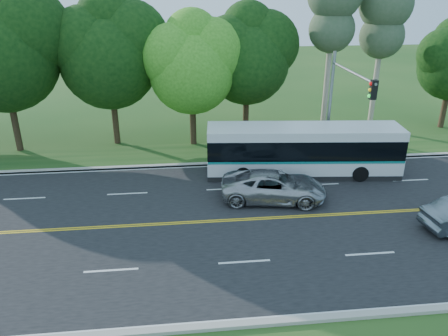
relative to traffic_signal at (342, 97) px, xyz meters
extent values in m
plane|color=#1E4A18|center=(-6.49, -5.40, -4.67)|extent=(120.00, 120.00, 0.00)
cube|color=black|center=(-6.49, -5.40, -4.66)|extent=(60.00, 14.00, 0.02)
cube|color=#ACA89C|center=(-6.49, 1.75, -4.60)|extent=(60.00, 0.30, 0.15)
cube|color=#ACA89C|center=(-6.49, -12.55, -4.60)|extent=(60.00, 0.30, 0.15)
cube|color=#1E4A18|center=(-6.49, 3.60, -4.62)|extent=(60.00, 4.00, 0.10)
cube|color=gold|center=(-6.49, -5.48, -4.65)|extent=(57.00, 0.10, 0.00)
cube|color=gold|center=(-6.49, -5.32, -4.65)|extent=(57.00, 0.10, 0.00)
cube|color=silver|center=(-12.49, -8.90, -4.65)|extent=(2.20, 0.12, 0.00)
cube|color=silver|center=(-6.99, -8.90, -4.65)|extent=(2.20, 0.12, 0.00)
cube|color=silver|center=(-1.49, -8.90, -4.65)|extent=(2.20, 0.12, 0.00)
cube|color=silver|center=(-17.99, -1.90, -4.65)|extent=(2.20, 0.12, 0.00)
cube|color=silver|center=(-12.49, -1.90, -4.65)|extent=(2.20, 0.12, 0.00)
cube|color=silver|center=(-6.99, -1.90, -4.65)|extent=(2.20, 0.12, 0.00)
cube|color=silver|center=(-1.49, -1.90, -4.65)|extent=(2.20, 0.12, 0.00)
cube|color=silver|center=(4.01, -1.90, -4.65)|extent=(2.20, 0.12, 0.00)
cube|color=silver|center=(-6.49, 1.45, -4.65)|extent=(57.00, 0.12, 0.00)
cube|color=silver|center=(-6.49, -12.25, -4.65)|extent=(57.00, 0.12, 0.00)
cylinder|color=black|center=(-20.49, 5.60, -2.69)|extent=(0.44, 0.44, 3.96)
sphere|color=black|center=(-20.49, 5.60, 1.81)|extent=(7.20, 7.20, 7.20)
sphere|color=black|center=(-18.87, 5.90, 3.25)|extent=(5.76, 5.76, 5.76)
cylinder|color=black|center=(-13.99, 6.60, -2.87)|extent=(0.44, 0.44, 3.60)
sphere|color=black|center=(-13.99, 6.60, 1.24)|extent=(6.60, 6.60, 6.60)
sphere|color=black|center=(-12.51, 6.90, 2.56)|extent=(5.28, 5.28, 5.28)
sphere|color=black|center=(-15.31, 6.40, 2.39)|extent=(4.95, 4.95, 4.95)
sphere|color=black|center=(-13.89, 7.00, 3.71)|extent=(4.29, 4.29, 4.29)
cylinder|color=black|center=(-8.49, 5.60, -3.05)|extent=(0.44, 0.44, 3.24)
sphere|color=#37821B|center=(-8.49, 5.60, 0.60)|extent=(5.80, 5.80, 5.80)
sphere|color=#37821B|center=(-7.19, 5.90, 1.76)|extent=(4.64, 4.64, 4.64)
sphere|color=#37821B|center=(-9.65, 5.40, 1.61)|extent=(4.35, 4.35, 4.35)
sphere|color=#37821B|center=(-8.39, 6.00, 2.77)|extent=(3.77, 3.77, 3.77)
cylinder|color=black|center=(-4.49, 7.10, -2.96)|extent=(0.44, 0.44, 3.42)
sphere|color=black|center=(-4.49, 7.10, 0.85)|extent=(6.00, 6.00, 6.00)
sphere|color=black|center=(-3.14, 7.40, 2.05)|extent=(4.80, 4.80, 4.80)
sphere|color=black|center=(-5.69, 6.90, 1.90)|extent=(4.50, 4.50, 4.50)
sphere|color=black|center=(-4.39, 7.50, 3.10)|extent=(3.90, 3.90, 3.90)
cylinder|color=#A9A188|center=(1.51, 7.10, 0.23)|extent=(0.40, 0.40, 9.80)
sphere|color=#3A5535|center=(1.51, 7.10, 3.03)|extent=(3.23, 3.23, 3.23)
cylinder|color=#A9A188|center=(5.51, 7.60, -0.12)|extent=(0.40, 0.40, 9.10)
sphere|color=#3A5535|center=(5.51, 7.60, 2.48)|extent=(3.23, 3.23, 3.23)
sphere|color=#3A5535|center=(5.51, 7.60, 4.69)|extent=(3.80, 3.80, 3.80)
cylinder|color=black|center=(11.51, 7.60, -3.14)|extent=(0.44, 0.44, 3.06)
sphere|color=black|center=(10.47, 7.40, 1.12)|extent=(3.90, 3.90, 3.90)
sphere|color=maroon|center=(-3.49, 2.80, -3.92)|extent=(1.50, 1.50, 1.50)
sphere|color=maroon|center=(-2.49, 2.80, -3.92)|extent=(1.50, 1.50, 1.50)
sphere|color=maroon|center=(-1.49, 2.80, -3.92)|extent=(1.50, 1.50, 1.50)
sphere|color=maroon|center=(-0.49, 2.80, -3.92)|extent=(1.50, 1.50, 1.50)
sphere|color=maroon|center=(0.51, 2.80, -3.92)|extent=(1.50, 1.50, 1.50)
sphere|color=maroon|center=(1.51, 2.80, -3.92)|extent=(1.50, 1.50, 1.50)
sphere|color=maroon|center=(2.51, 2.80, -3.92)|extent=(1.50, 1.50, 1.50)
sphere|color=maroon|center=(3.51, 2.80, -3.92)|extent=(1.50, 1.50, 1.50)
sphere|color=maroon|center=(4.51, 2.80, -3.92)|extent=(1.50, 1.50, 1.50)
cube|color=olive|center=(3.51, 2.00, -4.47)|extent=(3.50, 1.40, 0.40)
cylinder|color=gray|center=(0.01, 1.90, -1.17)|extent=(0.20, 0.20, 7.00)
cylinder|color=gray|center=(0.01, -1.10, 1.63)|extent=(0.14, 6.00, 0.14)
cube|color=black|center=(0.01, -3.90, 1.33)|extent=(0.32, 0.28, 0.95)
sphere|color=red|center=(-0.16, -3.90, 1.63)|extent=(0.18, 0.18, 0.18)
sphere|color=yellow|center=(-0.16, -3.90, 1.33)|extent=(0.18, 0.18, 0.18)
sphere|color=#19D833|center=(-0.16, -3.90, 1.03)|extent=(0.18, 0.18, 0.18)
cube|color=silver|center=(-2.15, -0.28, -3.84)|extent=(11.62, 3.48, 0.95)
cube|color=black|center=(-2.15, -0.28, -2.78)|extent=(11.56, 3.51, 1.18)
cube|color=silver|center=(-2.15, -0.28, -1.92)|extent=(11.62, 3.48, 0.53)
cube|color=#0D7974|center=(-2.15, -0.28, -3.43)|extent=(11.57, 3.52, 0.13)
cube|color=black|center=(-7.82, 0.25, -2.69)|extent=(0.27, 2.23, 1.63)
cube|color=#19E54C|center=(-7.81, 0.25, -1.78)|extent=(0.18, 1.46, 0.21)
cube|color=black|center=(-2.15, -0.28, -4.48)|extent=(11.61, 3.38, 0.33)
cylinder|color=black|center=(-5.90, -1.07, -4.17)|extent=(0.97, 0.35, 0.95)
cylinder|color=black|center=(-5.69, 1.20, -4.17)|extent=(0.97, 0.35, 0.95)
cylinder|color=black|center=(0.94, -1.71, -4.17)|extent=(0.97, 0.35, 0.95)
cylinder|color=black|center=(1.15, 0.56, -4.17)|extent=(0.97, 0.35, 0.95)
imported|color=#ACAEB1|center=(-4.59, -3.43, -3.88)|extent=(5.93, 3.48, 1.55)
camera|label=1|loc=(-9.48, -23.99, 6.24)|focal=35.00mm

